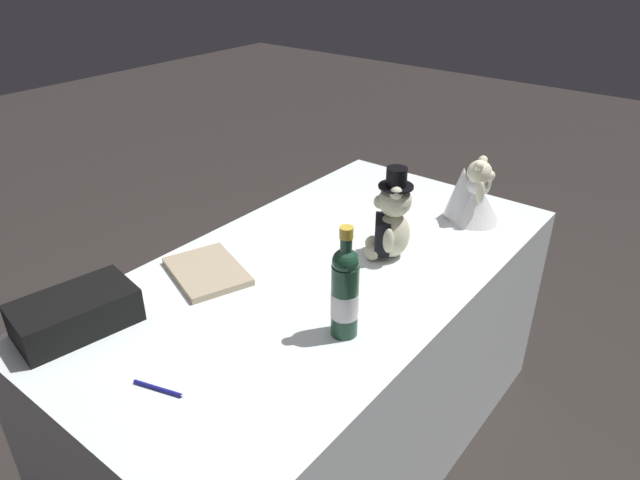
{
  "coord_description": "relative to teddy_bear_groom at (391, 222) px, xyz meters",
  "views": [
    {
      "loc": [
        1.22,
        0.96,
        1.72
      ],
      "look_at": [
        0.0,
        0.0,
        0.87
      ],
      "focal_mm": 32.34,
      "sensor_mm": 36.0,
      "label": 1
    }
  ],
  "objects": [
    {
      "name": "gift_case_black",
      "position": [
        0.84,
        -0.45,
        -0.07
      ],
      "size": [
        0.33,
        0.23,
        0.1
      ],
      "color": "black",
      "rests_on": "reception_table"
    },
    {
      "name": "champagne_bottle",
      "position": [
        0.42,
        0.13,
        0.01
      ],
      "size": [
        0.07,
        0.07,
        0.32
      ],
      "color": "#1D412D",
      "rests_on": "reception_table"
    },
    {
      "name": "signing_pen",
      "position": [
        0.86,
        -0.08,
        -0.12
      ],
      "size": [
        0.05,
        0.13,
        0.01
      ],
      "color": "navy",
      "rests_on": "reception_table"
    },
    {
      "name": "ground_plane",
      "position": [
        0.2,
        -0.13,
        -0.89
      ],
      "size": [
        12.0,
        12.0,
        0.0
      ],
      "primitive_type": "plane",
      "color": "#2D2826"
    },
    {
      "name": "teddy_bear_bride",
      "position": [
        -0.41,
        0.09,
        -0.03
      ],
      "size": [
        0.19,
        0.23,
        0.24
      ],
      "color": "white",
      "rests_on": "reception_table"
    },
    {
      "name": "guestbook",
      "position": [
        0.45,
        -0.38,
        -0.11
      ],
      "size": [
        0.28,
        0.32,
        0.02
      ],
      "primitive_type": "cube",
      "rotation": [
        0.0,
        0.0,
        -0.35
      ],
      "color": "tan",
      "rests_on": "reception_table"
    },
    {
      "name": "teddy_bear_groom",
      "position": [
        0.0,
        0.0,
        0.0
      ],
      "size": [
        0.15,
        0.15,
        0.31
      ],
      "color": "beige",
      "rests_on": "reception_table"
    },
    {
      "name": "reception_table",
      "position": [
        0.2,
        -0.13,
        -0.51
      ],
      "size": [
        1.72,
        0.9,
        0.77
      ],
      "primitive_type": "cube",
      "color": "white",
      "rests_on": "ground_plane"
    }
  ]
}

